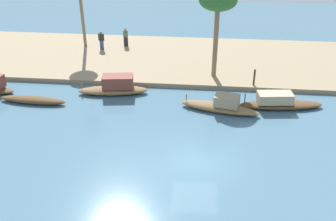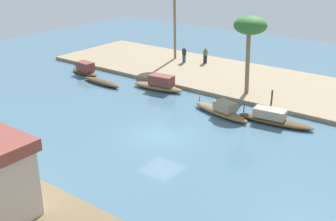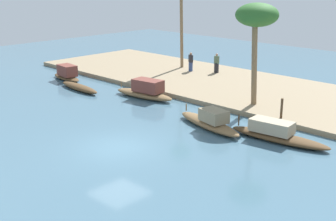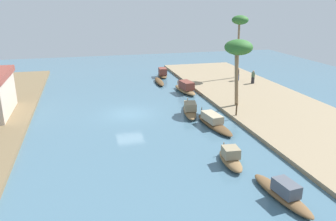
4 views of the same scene
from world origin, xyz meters
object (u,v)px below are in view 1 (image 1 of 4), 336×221
(sampan_open_hull, at_px, (33,100))
(sampan_upstream_small, at_px, (222,106))
(sampan_near_left_bank, at_px, (279,102))
(person_by_mooring, at_px, (101,41))
(person_on_near_bank, at_px, (126,39))
(mooring_post, at_px, (254,77))
(palm_tree_left_near, at_px, (218,3))
(sampan_downstream_large, at_px, (115,87))

(sampan_open_hull, bearing_deg, sampan_upstream_small, -176.22)
(sampan_near_left_bank, relative_size, person_by_mooring, 3.44)
(sampan_near_left_bank, xyz_separation_m, person_on_near_bank, (11.91, -9.91, 0.58))
(person_on_near_bank, relative_size, mooring_post, 1.38)
(sampan_upstream_small, height_order, mooring_post, mooring_post)
(person_by_mooring, bearing_deg, palm_tree_left_near, 179.44)
(mooring_post, bearing_deg, sampan_upstream_small, 57.04)
(sampan_open_hull, bearing_deg, palm_tree_left_near, -154.41)
(sampan_near_left_bank, bearing_deg, palm_tree_left_near, -49.67)
(sampan_downstream_large, height_order, sampan_open_hull, sampan_downstream_large)
(sampan_upstream_small, relative_size, person_on_near_bank, 3.21)
(sampan_upstream_small, xyz_separation_m, palm_tree_left_near, (0.49, -4.77, 5.32))
(person_on_near_bank, relative_size, palm_tree_left_near, 0.25)
(sampan_open_hull, xyz_separation_m, person_on_near_bank, (-4.17, -10.83, 0.75))
(mooring_post, bearing_deg, sampan_near_left_bank, 116.87)
(palm_tree_left_near, bearing_deg, sampan_open_hull, 22.05)
(sampan_near_left_bank, height_order, sampan_downstream_large, sampan_downstream_large)
(sampan_near_left_bank, height_order, mooring_post, mooring_post)
(mooring_post, relative_size, palm_tree_left_near, 0.18)
(sampan_upstream_small, relative_size, person_by_mooring, 3.22)
(person_on_near_bank, bearing_deg, palm_tree_left_near, -42.15)
(sampan_open_hull, relative_size, person_by_mooring, 2.86)
(sampan_upstream_small, xyz_separation_m, sampan_near_left_bank, (-3.68, -0.88, -0.02))
(sampan_open_hull, bearing_deg, mooring_post, -162.63)
(palm_tree_left_near, bearing_deg, sampan_downstream_large, 23.37)
(sampan_near_left_bank, distance_m, person_on_near_bank, 15.50)
(sampan_upstream_small, height_order, sampan_downstream_large, sampan_downstream_large)
(sampan_upstream_small, height_order, person_by_mooring, person_by_mooring)
(mooring_post, xyz_separation_m, palm_tree_left_near, (2.81, -1.20, 4.84))
(sampan_near_left_bank, distance_m, mooring_post, 3.06)
(sampan_downstream_large, bearing_deg, mooring_post, -177.46)
(sampan_upstream_small, xyz_separation_m, person_on_near_bank, (8.23, -10.78, 0.56))
(person_on_near_bank, bearing_deg, sampan_downstream_large, -88.16)
(sampan_upstream_small, relative_size, sampan_near_left_bank, 0.94)
(mooring_post, bearing_deg, sampan_open_hull, 13.82)
(sampan_near_left_bank, distance_m, palm_tree_left_near, 7.82)
(sampan_near_left_bank, relative_size, palm_tree_left_near, 0.87)
(sampan_open_hull, xyz_separation_m, palm_tree_left_near, (-11.90, -4.82, 5.52))
(person_by_mooring, bearing_deg, sampan_open_hull, 103.42)
(sampan_upstream_small, distance_m, mooring_post, 4.28)
(sampan_upstream_small, xyz_separation_m, sampan_downstream_large, (7.27, -1.84, 0.11))
(sampan_near_left_bank, relative_size, person_on_near_bank, 3.42)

